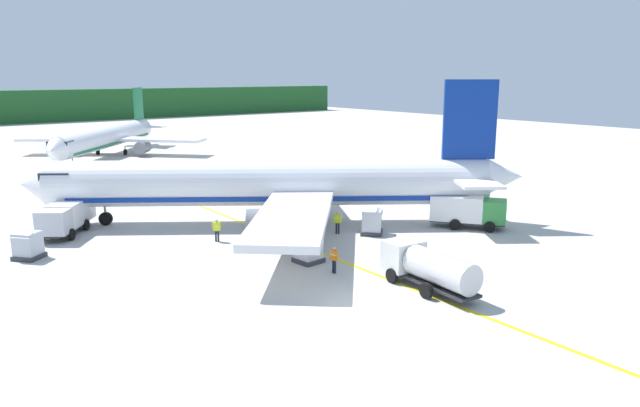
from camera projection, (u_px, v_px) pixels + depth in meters
ground at (91, 182)px, 69.95m from camera, size 240.00×320.00×0.20m
airliner_foreground at (277, 184)px, 49.24m from camera, size 35.95×30.68×11.90m
airliner_mid_apron at (108, 137)px, 90.67m from camera, size 25.68×28.34×10.02m
service_truck_fuel at (428, 266)px, 34.51m from camera, size 2.81×6.78×2.40m
service_truck_baggage at (67, 215)px, 46.67m from camera, size 5.69×6.61×2.47m
service_truck_catering at (468, 210)px, 48.37m from camera, size 5.28×6.11×2.63m
cargo_container_near at (28, 246)px, 40.28m from camera, size 2.33×2.33×1.97m
cargo_container_mid at (309, 248)px, 39.50m from camera, size 1.81×1.81×2.11m
cargo_container_far at (372, 222)px, 46.49m from camera, size 2.37×2.37×2.05m
crew_marshaller at (334, 257)px, 37.36m from camera, size 0.24×0.63×1.74m
crew_loader_left at (298, 230)px, 44.17m from camera, size 0.58×0.39×1.65m
crew_loader_right at (217, 228)px, 44.43m from camera, size 0.59×0.38×1.71m
crew_supervisor at (337, 221)px, 46.57m from camera, size 0.47×0.50×1.79m
apron_guide_line at (287, 240)px, 45.05m from camera, size 0.30×60.00×0.01m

